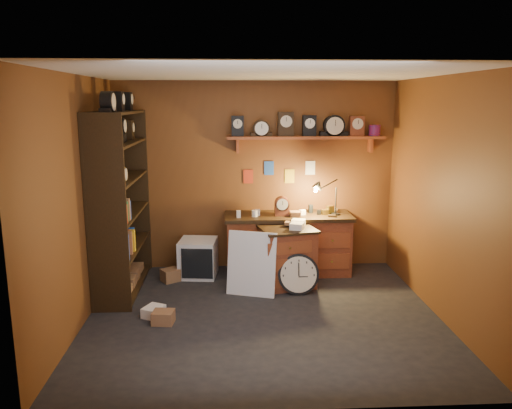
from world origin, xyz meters
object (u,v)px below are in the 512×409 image
object	(u,v)px
shelving_unit	(118,195)
workbench	(288,240)
low_cabinet	(287,255)
big_round_clock	(298,274)

from	to	relation	value
shelving_unit	workbench	size ratio (longest dim) A/B	1.44
low_cabinet	big_round_clock	size ratio (longest dim) A/B	1.67
workbench	low_cabinet	distance (m)	0.53
shelving_unit	big_round_clock	distance (m)	2.51
shelving_unit	low_cabinet	xyz separation A→B (m)	(2.17, -0.03, -0.83)
workbench	big_round_clock	size ratio (longest dim) A/B	3.40
shelving_unit	workbench	bearing A→B (deg)	12.42
shelving_unit	low_cabinet	distance (m)	2.33
low_cabinet	workbench	bearing A→B (deg)	68.86
shelving_unit	workbench	distance (m)	2.43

